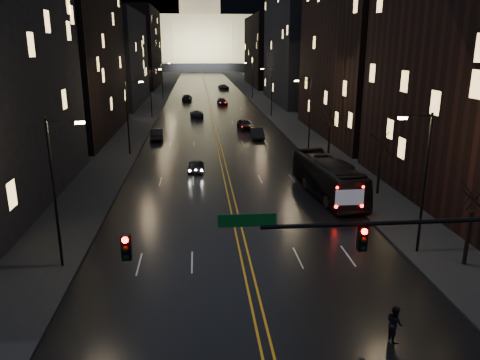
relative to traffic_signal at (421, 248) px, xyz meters
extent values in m
cube|color=black|center=(-5.91, 130.00, -5.09)|extent=(20.00, 320.00, 0.02)
cube|color=black|center=(-19.91, 130.00, -5.02)|extent=(8.00, 320.00, 0.16)
cube|color=black|center=(8.09, 130.00, -5.02)|extent=(8.00, 320.00, 0.16)
cube|color=orange|center=(-5.91, 130.00, -5.08)|extent=(0.62, 320.00, 0.01)
cube|color=black|center=(-26.91, 54.00, 8.90)|extent=(12.00, 30.00, 28.00)
cube|color=black|center=(-26.91, 92.00, 4.90)|extent=(12.00, 34.00, 20.00)
cube|color=black|center=(-26.91, 140.00, 6.90)|extent=(12.00, 40.00, 24.00)
cube|color=black|center=(15.09, 92.00, 7.90)|extent=(12.00, 34.00, 26.00)
cube|color=black|center=(15.09, 140.00, 5.90)|extent=(12.00, 40.00, 22.00)
cube|color=black|center=(-5.91, 250.00, -3.10)|extent=(90.00, 50.00, 4.00)
cube|color=#FFE793|center=(-5.91, 250.00, 10.90)|extent=(80.00, 36.00, 24.00)
cylinder|color=beige|center=(-5.91, 250.00, 30.90)|extent=(22.00, 22.00, 16.00)
cylinder|color=black|center=(-0.41, 0.00, 1.10)|extent=(12.00, 0.18, 0.18)
cube|color=black|center=(-11.41, 0.00, 0.50)|extent=(0.35, 0.30, 1.00)
cube|color=black|center=(-2.41, 0.00, 0.50)|extent=(0.35, 0.30, 1.00)
sphere|color=#FF0705|center=(-11.41, -0.18, 0.85)|extent=(0.24, 0.24, 0.24)
sphere|color=#FF0705|center=(-2.41, -0.18, 0.85)|extent=(0.24, 0.24, 0.24)
cube|color=#053F14|center=(-6.91, 0.00, 1.40)|extent=(2.20, 0.06, 0.50)
cylinder|color=black|center=(5.09, 10.00, -0.60)|extent=(0.16, 0.16, 9.00)
cylinder|color=black|center=(4.19, 10.00, 3.70)|extent=(1.80, 0.10, 0.10)
cube|color=#EAC98C|center=(3.29, 10.00, 3.60)|extent=(0.50, 0.25, 0.15)
cylinder|color=black|center=(-16.91, 10.00, -0.60)|extent=(0.16, 0.16, 9.00)
cylinder|color=black|center=(-16.01, 10.00, 3.70)|extent=(1.80, 0.10, 0.10)
cube|color=#EAC98C|center=(-15.11, 10.00, 3.60)|extent=(0.50, 0.25, 0.15)
cylinder|color=black|center=(5.09, 40.00, -0.60)|extent=(0.16, 0.16, 9.00)
cylinder|color=black|center=(4.19, 40.00, 3.70)|extent=(1.80, 0.10, 0.10)
cube|color=#EAC98C|center=(3.29, 40.00, 3.60)|extent=(0.50, 0.25, 0.15)
cylinder|color=black|center=(-16.91, 40.00, -0.60)|extent=(0.16, 0.16, 9.00)
cylinder|color=black|center=(-16.01, 40.00, 3.70)|extent=(1.80, 0.10, 0.10)
cube|color=#EAC98C|center=(-15.11, 40.00, 3.60)|extent=(0.50, 0.25, 0.15)
cylinder|color=black|center=(5.09, 70.00, -0.60)|extent=(0.16, 0.16, 9.00)
cylinder|color=black|center=(4.19, 70.00, 3.70)|extent=(1.80, 0.10, 0.10)
cube|color=#EAC98C|center=(3.29, 70.00, 3.60)|extent=(0.50, 0.25, 0.15)
cylinder|color=black|center=(-16.91, 70.00, -0.60)|extent=(0.16, 0.16, 9.00)
cylinder|color=black|center=(-16.01, 70.00, 3.70)|extent=(1.80, 0.10, 0.10)
cube|color=#EAC98C|center=(-15.11, 70.00, 3.60)|extent=(0.50, 0.25, 0.15)
cylinder|color=black|center=(5.09, 100.00, -0.60)|extent=(0.16, 0.16, 9.00)
cylinder|color=black|center=(4.19, 100.00, 3.70)|extent=(1.80, 0.10, 0.10)
cube|color=#EAC98C|center=(3.29, 100.00, 3.60)|extent=(0.50, 0.25, 0.15)
cylinder|color=black|center=(-16.91, 100.00, -0.60)|extent=(0.16, 0.16, 9.00)
cylinder|color=black|center=(-16.01, 100.00, 3.70)|extent=(1.80, 0.10, 0.10)
cube|color=#EAC98C|center=(-15.11, 100.00, 3.60)|extent=(0.50, 0.25, 0.15)
cylinder|color=black|center=(7.09, 8.00, -3.35)|extent=(0.24, 0.24, 3.50)
cylinder|color=black|center=(7.09, 22.00, -3.35)|extent=(0.24, 0.24, 3.50)
cylinder|color=black|center=(7.09, 38.00, -3.35)|extent=(0.24, 0.24, 3.50)
imported|color=black|center=(2.59, 22.22, -3.44)|extent=(3.92, 12.12, 3.32)
imported|color=black|center=(-8.96, 31.42, -4.43)|extent=(1.83, 4.07, 1.36)
imported|color=black|center=(-14.41, 49.61, -4.31)|extent=(1.95, 4.92, 1.59)
imported|color=black|center=(-8.78, 70.26, -4.42)|extent=(2.55, 5.05, 1.37)
imported|color=black|center=(-11.05, 97.34, -4.32)|extent=(2.50, 5.49, 1.56)
imported|color=black|center=(-0.24, 48.91, -4.33)|extent=(1.68, 4.72, 1.55)
imported|color=black|center=(-1.21, 56.75, -4.29)|extent=(2.45, 4.97, 1.63)
imported|color=black|center=(-3.04, 88.68, -4.41)|extent=(2.36, 4.94, 1.39)
imported|color=black|center=(-0.55, 126.51, -4.33)|extent=(3.18, 5.83, 1.55)
imported|color=black|center=(-0.10, 1.33, -4.25)|extent=(0.50, 0.85, 1.70)
camera|label=1|loc=(-8.66, -16.26, 7.68)|focal=35.00mm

